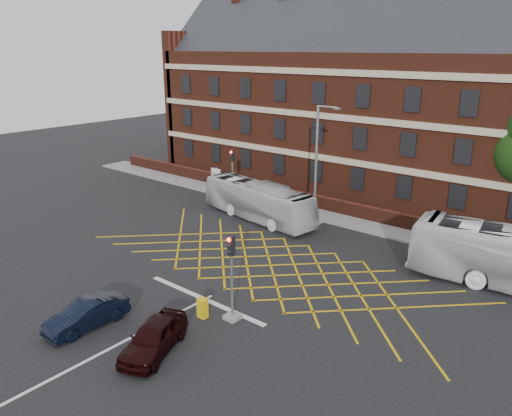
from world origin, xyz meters
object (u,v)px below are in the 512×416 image
Objects in this scene: street_lamp at (316,185)px; utility_cabinet at (203,308)px; car_maroon at (154,337)px; car_navy at (86,314)px; direction_signs at (216,177)px; traffic_light_near at (232,286)px; traffic_light_far at (233,179)px; bus_left at (258,201)px.

utility_cabinet is at bearing -77.46° from street_lamp.
car_navy is at bearing 168.04° from car_maroon.
direction_signs is at bearing 105.63° from car_maroon.
car_navy is 0.92× the size of traffic_light_near.
car_maroon is 22.46m from traffic_light_far.
traffic_light_near reaches higher than utility_cabinet.
street_lamp reaches higher than bus_left.
direction_signs reaches higher than car_maroon.
bus_left is 8.33m from direction_signs.
street_lamp is (8.74, -0.63, 1.17)m from traffic_light_far.
traffic_light_far is 1.94× the size of direction_signs.
bus_left is 14.70m from traffic_light_near.
bus_left is at bearing 119.10° from utility_cabinet.
car_maroon is at bearing 10.37° from car_navy.
traffic_light_near is at bearing -43.93° from direction_signs.
traffic_light_far is (-12.45, 18.66, 1.07)m from car_maroon.
direction_signs is (-15.24, 19.52, 0.69)m from car_maroon.
traffic_light_far is at bearing 175.87° from street_lamp.
bus_left is 14.78m from utility_cabinet.
direction_signs reaches higher than utility_cabinet.
car_maroon is at bearing -146.00° from bus_left.
traffic_light_near is (4.72, 4.83, 1.11)m from car_navy.
traffic_light_near is at bearing -72.20° from street_lamp.
traffic_light_near is 0.50× the size of street_lamp.
traffic_light_far is 19.54m from utility_cabinet.
car_navy is 4.03m from car_maroon.
traffic_light_far is (-8.49, 19.38, 1.11)m from car_navy.
traffic_light_far is at bearing 101.37° from car_maroon.
direction_signs is 2.23× the size of utility_cabinet.
street_lamp reaches higher than direction_signs.
traffic_light_far is (-13.21, 14.55, 0.00)m from traffic_light_near.
car_navy is 21.19m from traffic_light_far.
utility_cabinet is at bearing -146.17° from traffic_light_near.
direction_signs is at bearing 162.80° from traffic_light_far.
traffic_light_far is (-4.84, 2.47, 0.35)m from bus_left.
bus_left is at bearing -26.97° from traffic_light_far.
traffic_light_near is 4.33× the size of utility_cabinet.
traffic_light_far is at bearing 71.86° from bus_left.
street_lamp is (-3.71, 18.03, 2.24)m from car_maroon.
traffic_light_near reaches higher than direction_signs.
traffic_light_near is at bearing 57.21° from car_maroon.
traffic_light_near is 19.65m from traffic_light_far.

